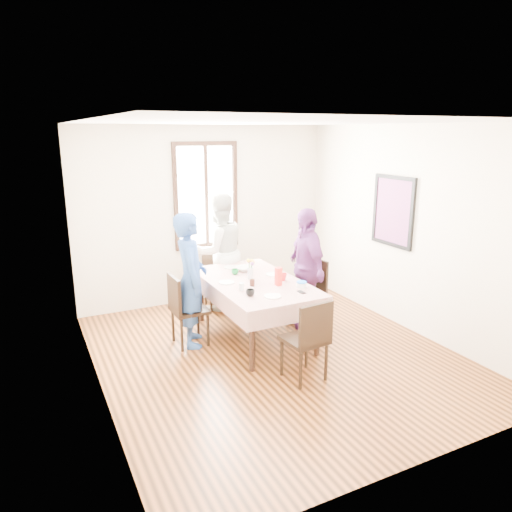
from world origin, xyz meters
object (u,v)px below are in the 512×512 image
at_px(chair_left, 190,310).
at_px(chair_near, 304,339).
at_px(dining_table, 254,309).
at_px(person_far, 219,252).
at_px(person_right, 305,268).
at_px(chair_far, 219,278).
at_px(chair_right, 306,293).
at_px(person_left, 190,280).

height_order(chair_left, chair_near, same).
bearing_deg(dining_table, person_far, 90.00).
bearing_deg(dining_table, person_right, 3.96).
distance_m(chair_left, chair_far, 1.33).
bearing_deg(person_far, chair_near, 85.14).
relative_size(chair_near, person_far, 0.52).
distance_m(dining_table, chair_left, 0.84).
xyz_separation_m(chair_left, person_far, (0.82, 1.02, 0.42)).
xyz_separation_m(chair_right, person_far, (-0.82, 1.13, 0.42)).
relative_size(person_left, person_right, 1.03).
bearing_deg(chair_far, chair_left, 59.52).
xyz_separation_m(chair_left, chair_near, (0.82, -1.37, 0.00)).
height_order(person_left, person_right, person_left).
bearing_deg(chair_left, person_far, 140.20).
relative_size(dining_table, person_left, 1.05).
bearing_deg(chair_right, person_right, 80.08).
bearing_deg(person_right, person_left, -85.28).
relative_size(chair_left, person_left, 0.54).
bearing_deg(chair_left, chair_right, 84.91).
height_order(chair_far, person_left, person_left).
distance_m(dining_table, person_left, 0.93).
relative_size(chair_right, person_far, 0.52).
height_order(dining_table, person_right, person_right).
xyz_separation_m(dining_table, chair_left, (-0.82, 0.16, 0.08)).
bearing_deg(chair_left, chair_near, 29.44).
relative_size(chair_near, person_right, 0.56).
xyz_separation_m(dining_table, person_far, (0.00, 1.19, 0.50)).
bearing_deg(chair_left, chair_far, 140.80).
xyz_separation_m(chair_right, chair_far, (-0.82, 1.15, 0.00)).
bearing_deg(person_right, chair_near, -23.42).
xyz_separation_m(chair_far, person_right, (0.79, -1.15, 0.36)).
distance_m(chair_far, person_far, 0.42).
relative_size(dining_table, chair_near, 1.93).
distance_m(chair_left, chair_near, 1.60).
bearing_deg(chair_far, person_right, 132.00).
bearing_deg(person_right, dining_table, -77.35).
bearing_deg(person_far, chair_right, 120.89).
bearing_deg(dining_table, person_left, 168.26).
xyz_separation_m(chair_right, chair_near, (-0.82, -1.26, 0.00)).
distance_m(dining_table, chair_right, 0.82).
height_order(chair_right, person_right, person_right).
bearing_deg(chair_left, person_left, 88.77).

